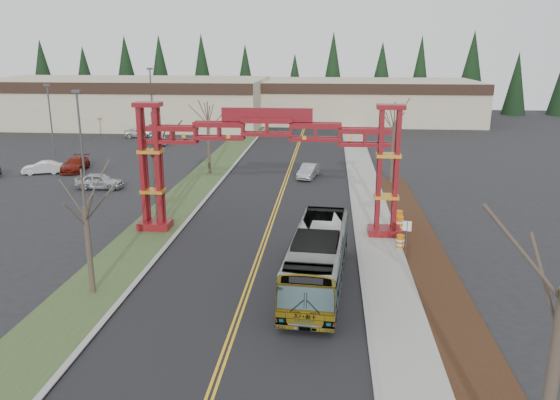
# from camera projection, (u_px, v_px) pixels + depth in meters

# --- Properties ---
(ground) EXTENTS (200.00, 200.00, 0.00)m
(ground) POSITION_uv_depth(u_px,v_px,m) (214.00, 387.00, 20.63)
(ground) COLOR black
(ground) RESTS_ON ground
(road) EXTENTS (12.00, 110.00, 0.02)m
(road) POSITION_uv_depth(u_px,v_px,m) (277.00, 205.00, 44.60)
(road) COLOR black
(road) RESTS_ON ground
(lane_line_left) EXTENTS (0.12, 100.00, 0.01)m
(lane_line_left) POSITION_uv_depth(u_px,v_px,m) (276.00, 204.00, 44.61)
(lane_line_left) COLOR gold
(lane_line_left) RESTS_ON road
(lane_line_right) EXTENTS (0.12, 100.00, 0.01)m
(lane_line_right) POSITION_uv_depth(u_px,v_px,m) (279.00, 205.00, 44.59)
(lane_line_right) COLOR gold
(lane_line_right) RESTS_ON road
(curb_right) EXTENTS (0.30, 110.00, 0.15)m
(curb_right) POSITION_uv_depth(u_px,v_px,m) (353.00, 206.00, 44.04)
(curb_right) COLOR gray
(curb_right) RESTS_ON ground
(sidewalk_right) EXTENTS (2.60, 110.00, 0.14)m
(sidewalk_right) POSITION_uv_depth(u_px,v_px,m) (371.00, 206.00, 43.91)
(sidewalk_right) COLOR gray
(sidewalk_right) RESTS_ON ground
(landscape_strip) EXTENTS (2.60, 50.00, 0.12)m
(landscape_strip) POSITION_uv_depth(u_px,v_px,m) (439.00, 285.00, 29.30)
(landscape_strip) COLOR black
(landscape_strip) RESTS_ON ground
(grass_median) EXTENTS (4.00, 110.00, 0.08)m
(grass_median) POSITION_uv_depth(u_px,v_px,m) (182.00, 202.00, 45.30)
(grass_median) COLOR #324321
(grass_median) RESTS_ON ground
(curb_left) EXTENTS (0.30, 110.00, 0.15)m
(curb_left) POSITION_uv_depth(u_px,v_px,m) (203.00, 202.00, 45.13)
(curb_left) COLOR gray
(curb_left) RESTS_ON ground
(gateway_arch) EXTENTS (18.20, 1.60, 8.90)m
(gateway_arch) POSITION_uv_depth(u_px,v_px,m) (267.00, 148.00, 36.28)
(gateway_arch) COLOR #5D0C0D
(gateway_arch) RESTS_ON ground
(retail_building_west) EXTENTS (46.00, 22.30, 7.50)m
(retail_building_west) POSITION_uv_depth(u_px,v_px,m) (126.00, 101.00, 91.29)
(retail_building_west) COLOR tan
(retail_building_west) RESTS_ON ground
(retail_building_east) EXTENTS (38.00, 20.30, 7.00)m
(retail_building_east) POSITION_uv_depth(u_px,v_px,m) (364.00, 101.00, 95.49)
(retail_building_east) COLOR tan
(retail_building_east) RESTS_ON ground
(conifer_treeline) EXTENTS (116.10, 5.60, 13.00)m
(conifer_treeline) POSITION_uv_depth(u_px,v_px,m) (311.00, 79.00, 107.11)
(conifer_treeline) COLOR black
(conifer_treeline) RESTS_ON ground
(transit_bus) EXTENTS (3.45, 11.40, 3.13)m
(transit_bus) POSITION_uv_depth(u_px,v_px,m) (318.00, 258.00, 29.01)
(transit_bus) COLOR #AFB3B7
(transit_bus) RESTS_ON ground
(silver_sedan) EXTENTS (2.25, 4.29, 1.35)m
(silver_sedan) POSITION_uv_depth(u_px,v_px,m) (308.00, 171.00, 53.69)
(silver_sedan) COLOR #A5A8AD
(silver_sedan) RESTS_ON ground
(parked_car_near_a) EXTENTS (4.32, 1.85, 1.45)m
(parked_car_near_a) POSITION_uv_depth(u_px,v_px,m) (100.00, 181.00, 49.48)
(parked_car_near_a) COLOR #B3B7BB
(parked_car_near_a) RESTS_ON ground
(parked_car_near_b) EXTENTS (4.07, 2.51, 1.27)m
(parked_car_near_b) POSITION_uv_depth(u_px,v_px,m) (42.00, 168.00, 55.49)
(parked_car_near_b) COLOR white
(parked_car_near_b) RESTS_ON ground
(parked_car_mid_a) EXTENTS (2.52, 5.01, 1.40)m
(parked_car_mid_a) POSITION_uv_depth(u_px,v_px,m) (75.00, 164.00, 56.74)
(parked_car_mid_a) COLOR maroon
(parked_car_mid_a) RESTS_ON ground
(parked_car_far_a) EXTENTS (3.05, 4.70, 1.46)m
(parked_car_far_a) POSITION_uv_depth(u_px,v_px,m) (158.00, 139.00, 72.40)
(parked_car_far_a) COLOR #9FA1A6
(parked_car_far_a) RESTS_ON ground
(parked_car_far_b) EXTENTS (5.09, 3.62, 1.29)m
(parked_car_far_b) POSITION_uv_depth(u_px,v_px,m) (141.00, 133.00, 78.50)
(parked_car_far_b) COLOR white
(parked_car_far_b) RESTS_ON ground
(bare_tree_median_near) EXTENTS (2.94, 2.94, 6.64)m
(bare_tree_median_near) POSITION_uv_depth(u_px,v_px,m) (85.00, 207.00, 27.29)
(bare_tree_median_near) COLOR #382D26
(bare_tree_median_near) RESTS_ON ground
(bare_tree_median_mid) EXTENTS (3.22, 3.22, 7.65)m
(bare_tree_median_mid) POSITION_uv_depth(u_px,v_px,m) (154.00, 151.00, 37.92)
(bare_tree_median_mid) COLOR #382D26
(bare_tree_median_mid) RESTS_ON ground
(bare_tree_median_far) EXTENTS (2.94, 2.94, 7.30)m
(bare_tree_median_far) POSITION_uv_depth(u_px,v_px,m) (208.00, 122.00, 54.24)
(bare_tree_median_far) COLOR #382D26
(bare_tree_median_far) RESTS_ON ground
(bare_tree_right_far) EXTENTS (2.91, 2.91, 7.65)m
(bare_tree_right_far) POSITION_uv_depth(u_px,v_px,m) (394.00, 123.00, 50.13)
(bare_tree_right_far) COLOR #382D26
(bare_tree_right_far) RESTS_ON ground
(light_pole_near) EXTENTS (0.76, 0.38, 8.78)m
(light_pole_near) POSITION_uv_depth(u_px,v_px,m) (80.00, 132.00, 49.37)
(light_pole_near) COLOR #3F3F44
(light_pole_near) RESTS_ON ground
(light_pole_mid) EXTENTS (0.72, 0.36, 8.35)m
(light_pole_mid) POSITION_uv_depth(u_px,v_px,m) (50.00, 114.00, 64.19)
(light_pole_mid) COLOR #3F3F44
(light_pole_mid) RESTS_ON ground
(light_pole_far) EXTENTS (0.84, 0.42, 9.64)m
(light_pole_far) POSITION_uv_depth(u_px,v_px,m) (151.00, 96.00, 79.40)
(light_pole_far) COLOR #3F3F44
(light_pole_far) RESTS_ON ground
(street_sign) EXTENTS (0.51, 0.17, 2.27)m
(street_sign) POSITION_uv_depth(u_px,v_px,m) (407.00, 231.00, 33.13)
(street_sign) COLOR #3F3F44
(street_sign) RESTS_ON ground
(barrel_south) EXTENTS (0.51, 0.51, 0.95)m
(barrel_south) POSITION_uv_depth(u_px,v_px,m) (400.00, 242.00, 34.64)
(barrel_south) COLOR #CF6F0B
(barrel_south) RESTS_ON ground
(barrel_mid) EXTENTS (0.60, 0.60, 1.12)m
(barrel_mid) POSITION_uv_depth(u_px,v_px,m) (399.00, 224.00, 37.93)
(barrel_mid) COLOR #CF6F0B
(barrel_mid) RESTS_ON ground
(barrel_north) EXTENTS (0.55, 0.55, 1.02)m
(barrel_north) POSITION_uv_depth(u_px,v_px,m) (399.00, 217.00, 39.58)
(barrel_north) COLOR #CF6F0B
(barrel_north) RESTS_ON ground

